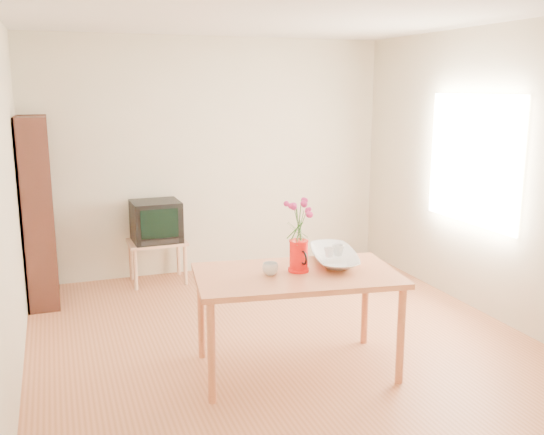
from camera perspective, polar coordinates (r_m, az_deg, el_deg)
name	(u,v)px	position (r m, az deg, el deg)	size (l,w,h in m)	color
room	(288,187)	(4.71, 1.56, 2.90)	(4.50, 4.50, 4.50)	#A85F3B
table	(297,283)	(4.41, 2.34, -6.21)	(1.55, 1.02, 0.75)	#BE6741
tv_stand	(157,247)	(6.58, -10.76, -2.78)	(0.60, 0.45, 0.46)	tan
bookshelf	(39,218)	(6.19, -21.11, -0.02)	(0.28, 0.70, 1.80)	black
pitcher	(299,257)	(4.39, 2.52, -3.73)	(0.15, 0.23, 0.24)	red
flowers	(299,216)	(4.32, 2.56, 0.17)	(0.27, 0.27, 0.38)	#D53282
mug	(270,269)	(4.32, -0.16, -4.86)	(0.11, 0.11, 0.09)	white
bowl	(334,232)	(4.61, 5.90, -1.38)	(0.50, 0.50, 0.47)	white
teacup_a	(329,239)	(4.60, 5.43, -1.99)	(0.07, 0.07, 0.06)	white
teacup_b	(338,237)	(4.66, 6.28, -1.80)	(0.08, 0.08, 0.07)	white
television	(156,220)	(6.53, -10.88, -0.27)	(0.50, 0.47, 0.43)	black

